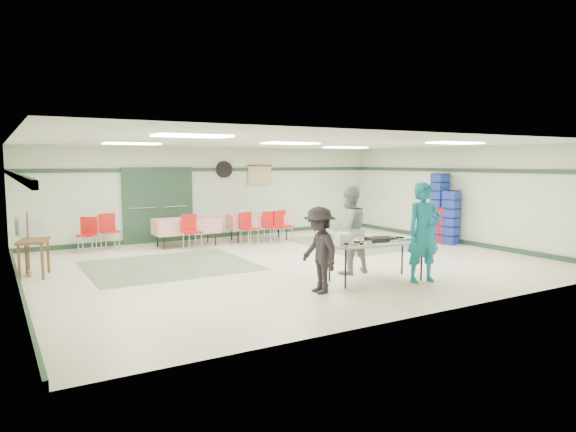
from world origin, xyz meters
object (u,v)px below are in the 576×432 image
chair_a (270,224)px  printer_table (33,246)px  serving_table (376,244)px  volunteer_grey (349,230)px  chair_loose_a (108,228)px  broom (28,243)px  dining_table_a (259,221)px  crate_stack_blue_b (451,217)px  crate_stack_blue_a (439,208)px  office_printer (30,226)px  dining_table_b (186,225)px  chair_b (247,225)px  chair_c (282,223)px  volunteer_teal (424,232)px  volunteer_dark (319,250)px  crate_stack_red (444,225)px  chair_d (191,228)px  chair_loose_b (88,231)px

chair_a → printer_table: (-6.13, -1.49, 0.09)m
serving_table → volunteer_grey: volunteer_grey is taller
serving_table → printer_table: bearing=154.0°
chair_loose_a → broom: (-2.01, -2.37, 0.08)m
chair_a → printer_table: chair_a is taller
dining_table_a → broom: 6.42m
crate_stack_blue_b → crate_stack_blue_a: bearing=90.0°
office_printer → broom: 0.66m
dining_table_b → broom: size_ratio=1.36×
chair_b → office_printer: 5.47m
volunteer_grey → dining_table_b: (-1.74, 4.92, -0.33)m
office_printer → chair_loose_a: bearing=34.0°
volunteer_grey → crate_stack_blue_a: 5.12m
chair_c → chair_loose_a: bearing=158.6°
dining_table_a → office_printer: size_ratio=3.79×
serving_table → volunteer_grey: (-0.02, 0.83, 0.18)m
serving_table → volunteer_teal: bearing=-27.1°
volunteer_grey → volunteer_dark: (-1.41, -1.03, -0.15)m
crate_stack_red → broom: size_ratio=0.81×
volunteer_dark → chair_d: bearing=-172.3°
chair_c → crate_stack_blue_a: size_ratio=0.45×
volunteer_grey → dining_table_a: volunteer_grey is taller
crate_stack_blue_a → dining_table_a: bearing=145.5°
volunteer_grey → chair_loose_b: 6.70m
dining_table_a → chair_d: size_ratio=2.02×
volunteer_grey → chair_d: 4.74m
volunteer_dark → chair_a: bearing=163.5°
crate_stack_red → crate_stack_blue_a: bearing=90.0°
chair_b → chair_d: bearing=167.4°
dining_table_b → chair_loose_a: 1.99m
volunteer_dark → office_printer: (-4.19, 4.67, 0.19)m
crate_stack_blue_a → office_printer: size_ratio=3.98×
chair_b → chair_loose_a: bearing=150.7°
serving_table → broom: size_ratio=1.58×
volunteer_dark → chair_d: 5.41m
chair_d → crate_stack_red: bearing=-27.9°
chair_b → crate_stack_red: 5.52m
dining_table_a → crate_stack_red: size_ratio=1.80×
printer_table → chair_loose_a: bearing=67.2°
volunteer_dark → chair_a: 5.73m
volunteer_teal → broom: bearing=158.0°
chair_b → crate_stack_red: crate_stack_red is taller
chair_d → chair_loose_b: size_ratio=1.03×
chair_loose_a → printer_table: 3.19m
office_printer → volunteer_teal: bearing=-46.8°
dining_table_a → printer_table: (-6.06, -2.05, 0.05)m
serving_table → chair_d: (-1.84, 5.19, -0.15)m
office_printer → volunteer_grey: bearing=-41.7°
dining_table_a → crate_stack_blue_b: 5.41m
chair_d → dining_table_a: bearing=7.4°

